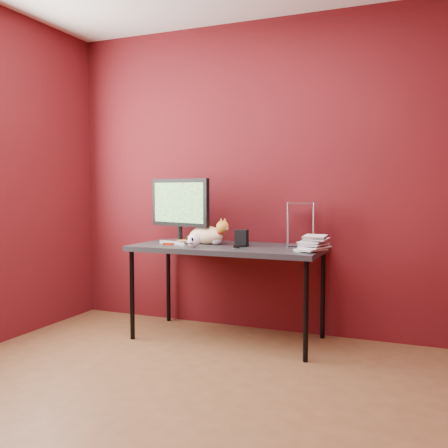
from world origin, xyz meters
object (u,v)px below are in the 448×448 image
at_px(cat, 207,235).
at_px(book_stack, 305,162).
at_px(desk, 228,252).
at_px(monitor, 180,207).
at_px(speaker, 242,239).
at_px(skull_mug, 194,240).

height_order(cat, book_stack, book_stack).
relative_size(desk, book_stack, 1.17).
xyz_separation_m(desk, monitor, (-0.45, 0.06, 0.35)).
relative_size(cat, book_stack, 0.36).
bearing_deg(speaker, monitor, 168.81).
relative_size(desk, cat, 3.22).
relative_size(desk, skull_mug, 13.55).
relative_size(desk, monitor, 2.50).
bearing_deg(desk, speaker, -5.80).
height_order(desk, skull_mug, skull_mug).
height_order(speaker, book_stack, book_stack).
distance_m(skull_mug, book_stack, 1.03).
height_order(cat, skull_mug, cat).
bearing_deg(book_stack, cat, 172.04).
bearing_deg(cat, speaker, 3.60).
xyz_separation_m(cat, speaker, (0.32, -0.05, -0.01)).
bearing_deg(desk, monitor, 172.88).
height_order(monitor, cat, monitor).
distance_m(cat, book_stack, 1.01).
relative_size(monitor, speaker, 4.60).
bearing_deg(monitor, cat, 13.14).
xyz_separation_m(desk, speaker, (0.12, -0.01, 0.11)).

